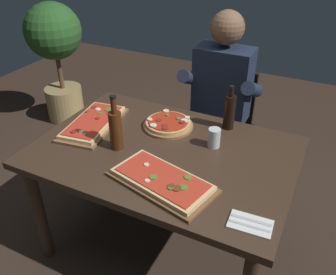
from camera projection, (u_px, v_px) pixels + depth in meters
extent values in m
plane|color=#38281E|center=(165.00, 243.00, 2.35)|extent=(6.40, 6.40, 0.00)
cube|color=#3D2B1E|center=(164.00, 153.00, 1.96)|extent=(1.40, 0.96, 0.04)
cylinder|color=#3D2B1E|center=(39.00, 213.00, 2.09)|extent=(0.07, 0.07, 0.70)
cylinder|color=#3D2B1E|center=(115.00, 145.00, 2.69)|extent=(0.07, 0.07, 0.70)
cylinder|color=#3D2B1E|center=(282.00, 194.00, 2.23)|extent=(0.07, 0.07, 0.70)
cube|color=brown|center=(162.00, 182.00, 1.70)|extent=(0.56, 0.37, 0.02)
cube|color=#E5C184|center=(162.00, 179.00, 1.69)|extent=(0.51, 0.33, 0.02)
cube|color=red|center=(162.00, 177.00, 1.68)|extent=(0.47, 0.30, 0.01)
cylinder|color=brown|center=(177.00, 188.00, 1.61)|extent=(0.04, 0.04, 0.01)
cylinder|color=brown|center=(172.00, 186.00, 1.62)|extent=(0.03, 0.03, 0.01)
cylinder|color=beige|center=(147.00, 180.00, 1.66)|extent=(0.02, 0.02, 0.00)
cylinder|color=#4C7F2D|center=(171.00, 188.00, 1.61)|extent=(0.03, 0.03, 0.01)
cylinder|color=#4C7F2D|center=(188.00, 177.00, 1.68)|extent=(0.04, 0.04, 0.00)
cylinder|color=#4C7F2D|center=(183.00, 187.00, 1.61)|extent=(0.04, 0.04, 0.00)
cylinder|color=beige|center=(146.00, 164.00, 1.76)|extent=(0.03, 0.03, 0.01)
cylinder|color=#4C7F2D|center=(153.00, 177.00, 1.68)|extent=(0.04, 0.04, 0.00)
cube|color=brown|center=(94.00, 124.00, 2.17)|extent=(0.32, 0.52, 0.02)
cube|color=#E5C184|center=(93.00, 122.00, 2.16)|extent=(0.28, 0.48, 0.02)
cube|color=red|center=(93.00, 120.00, 2.15)|extent=(0.25, 0.44, 0.01)
cylinder|color=maroon|center=(94.00, 107.00, 2.28)|extent=(0.03, 0.03, 0.00)
cylinder|color=maroon|center=(74.00, 132.00, 2.02)|extent=(0.03, 0.03, 0.01)
cylinder|color=#4C7F2D|center=(110.00, 114.00, 2.20)|extent=(0.03, 0.03, 0.01)
cylinder|color=maroon|center=(98.00, 118.00, 2.16)|extent=(0.03, 0.03, 0.01)
cylinder|color=beige|center=(98.00, 109.00, 2.26)|extent=(0.03, 0.03, 0.01)
cylinder|color=#4C7F2D|center=(100.00, 113.00, 2.21)|extent=(0.03, 0.03, 0.00)
cylinder|color=#4C7F2D|center=(108.00, 110.00, 2.25)|extent=(0.04, 0.04, 0.01)
cylinder|color=brown|center=(87.00, 112.00, 2.23)|extent=(0.03, 0.03, 0.00)
cylinder|color=#4C7F2D|center=(86.00, 134.00, 2.00)|extent=(0.02, 0.02, 0.00)
cylinder|color=beige|center=(82.00, 131.00, 2.03)|extent=(0.03, 0.03, 0.01)
cylinder|color=olive|center=(168.00, 126.00, 2.15)|extent=(0.30, 0.30, 0.02)
cylinder|color=tan|center=(168.00, 123.00, 2.14)|extent=(0.27, 0.27, 0.02)
cylinder|color=#B72D19|center=(168.00, 121.00, 2.14)|extent=(0.24, 0.24, 0.01)
cylinder|color=maroon|center=(165.00, 125.00, 2.08)|extent=(0.03, 0.03, 0.00)
cylinder|color=#4C7F2D|center=(179.00, 118.00, 2.15)|extent=(0.03, 0.03, 0.01)
cylinder|color=#4C7F2D|center=(167.00, 115.00, 2.19)|extent=(0.02, 0.02, 0.01)
cylinder|color=beige|center=(150.00, 119.00, 2.15)|extent=(0.03, 0.03, 0.01)
cylinder|color=beige|center=(188.00, 117.00, 2.16)|extent=(0.03, 0.03, 0.01)
cylinder|color=beige|center=(166.00, 111.00, 2.24)|extent=(0.04, 0.04, 0.01)
cylinder|color=maroon|center=(165.00, 128.00, 2.06)|extent=(0.04, 0.04, 0.01)
cylinder|color=maroon|center=(182.00, 122.00, 2.11)|extent=(0.04, 0.04, 0.01)
cylinder|color=beige|center=(153.00, 125.00, 2.08)|extent=(0.04, 0.04, 0.01)
cylinder|color=brown|center=(159.00, 120.00, 2.14)|extent=(0.04, 0.04, 0.01)
cylinder|color=beige|center=(185.00, 121.00, 2.13)|extent=(0.04, 0.04, 0.01)
cylinder|color=#47230F|center=(116.00, 131.00, 1.91)|extent=(0.07, 0.07, 0.22)
cylinder|color=#47230F|center=(114.00, 106.00, 1.83)|extent=(0.03, 0.03, 0.09)
cylinder|color=black|center=(113.00, 97.00, 1.80)|extent=(0.03, 0.03, 0.01)
cylinder|color=black|center=(229.00, 112.00, 2.09)|extent=(0.07, 0.07, 0.21)
cylinder|color=black|center=(231.00, 92.00, 2.02)|extent=(0.02, 0.02, 0.05)
cylinder|color=black|center=(232.00, 87.00, 2.01)|extent=(0.03, 0.03, 0.01)
cylinder|color=silver|center=(214.00, 138.00, 1.95)|extent=(0.07, 0.07, 0.11)
cube|color=white|center=(250.00, 224.00, 1.48)|extent=(0.19, 0.12, 0.01)
cube|color=silver|center=(250.00, 226.00, 1.46)|extent=(0.17, 0.02, 0.00)
cube|color=silver|center=(251.00, 220.00, 1.49)|extent=(0.17, 0.02, 0.00)
cube|color=black|center=(218.00, 133.00, 2.68)|extent=(0.44, 0.44, 0.04)
cube|color=black|center=(229.00, 95.00, 2.71)|extent=(0.40, 0.04, 0.42)
cylinder|color=black|center=(184.00, 164.00, 2.73)|extent=(0.04, 0.04, 0.41)
cylinder|color=black|center=(232.00, 178.00, 2.59)|extent=(0.04, 0.04, 0.41)
cylinder|color=black|center=(202.00, 140.00, 3.02)|extent=(0.04, 0.04, 0.41)
cylinder|color=black|center=(246.00, 152.00, 2.88)|extent=(0.04, 0.04, 0.41)
cylinder|color=#23232D|center=(196.00, 165.00, 2.69)|extent=(0.11, 0.11, 0.45)
cylinder|color=#23232D|center=(221.00, 172.00, 2.62)|extent=(0.11, 0.11, 0.45)
cube|color=#23232D|center=(214.00, 131.00, 2.57)|extent=(0.34, 0.40, 0.12)
cube|color=#1E283D|center=(223.00, 84.00, 2.47)|extent=(0.38, 0.22, 0.52)
sphere|color=brown|center=(228.00, 28.00, 2.26)|extent=(0.22, 0.22, 0.22)
cylinder|color=#1E283D|center=(191.00, 78.00, 2.50)|extent=(0.09, 0.31, 0.21)
cylinder|color=#1E283D|center=(252.00, 90.00, 2.34)|extent=(0.09, 0.31, 0.21)
cylinder|color=tan|center=(65.00, 103.00, 3.70)|extent=(0.37, 0.37, 0.34)
cylinder|color=brown|center=(60.00, 71.00, 3.51)|extent=(0.04, 0.04, 0.36)
sphere|color=#285623|center=(53.00, 31.00, 3.30)|extent=(0.53, 0.53, 0.53)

